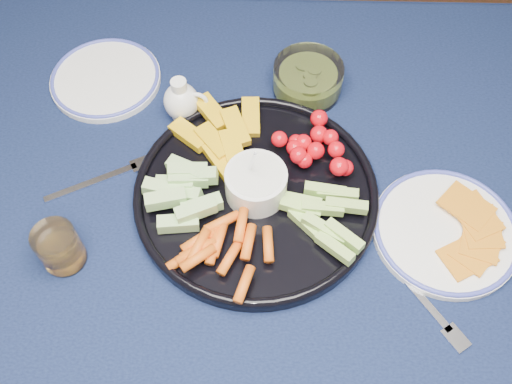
{
  "coord_description": "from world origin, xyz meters",
  "views": [
    {
      "loc": [
        -0.02,
        -0.45,
        1.54
      ],
      "look_at": [
        -0.03,
        0.04,
        0.77
      ],
      "focal_mm": 40.0,
      "sensor_mm": 36.0,
      "label": 1
    }
  ],
  "objects_px": {
    "crudite_platter": "(254,191)",
    "juice_tumbler": "(60,249)",
    "dining_table": "(274,245)",
    "side_plate_extra": "(106,78)",
    "pickle_bowl": "(308,80)",
    "cheese_plate": "(446,230)",
    "creamer_pitcher": "(182,101)"
  },
  "relations": [
    {
      "from": "crudite_platter",
      "to": "cheese_plate",
      "type": "distance_m",
      "value": 0.31
    },
    {
      "from": "pickle_bowl",
      "to": "cheese_plate",
      "type": "height_order",
      "value": "pickle_bowl"
    },
    {
      "from": "dining_table",
      "to": "juice_tumbler",
      "type": "distance_m",
      "value": 0.35
    },
    {
      "from": "juice_tumbler",
      "to": "side_plate_extra",
      "type": "xyz_separation_m",
      "value": [
        0.0,
        0.37,
        -0.02
      ]
    },
    {
      "from": "dining_table",
      "to": "juice_tumbler",
      "type": "bearing_deg",
      "value": -166.56
    },
    {
      "from": "crudite_platter",
      "to": "cheese_plate",
      "type": "height_order",
      "value": "crudite_platter"
    },
    {
      "from": "pickle_bowl",
      "to": "crudite_platter",
      "type": "bearing_deg",
      "value": -110.73
    },
    {
      "from": "dining_table",
      "to": "crudite_platter",
      "type": "distance_m",
      "value": 0.12
    },
    {
      "from": "crudite_platter",
      "to": "creamer_pitcher",
      "type": "xyz_separation_m",
      "value": [
        -0.13,
        0.17,
        0.01
      ]
    },
    {
      "from": "dining_table",
      "to": "juice_tumbler",
      "type": "xyz_separation_m",
      "value": [
        -0.32,
        -0.08,
        0.12
      ]
    },
    {
      "from": "creamer_pitcher",
      "to": "side_plate_extra",
      "type": "height_order",
      "value": "creamer_pitcher"
    },
    {
      "from": "crudite_platter",
      "to": "dining_table",
      "type": "bearing_deg",
      "value": -48.78
    },
    {
      "from": "dining_table",
      "to": "side_plate_extra",
      "type": "bearing_deg",
      "value": 137.71
    },
    {
      "from": "juice_tumbler",
      "to": "pickle_bowl",
      "type": "bearing_deg",
      "value": 43.38
    },
    {
      "from": "cheese_plate",
      "to": "juice_tumbler",
      "type": "relative_size",
      "value": 2.98
    },
    {
      "from": "creamer_pitcher",
      "to": "crudite_platter",
      "type": "bearing_deg",
      "value": -52.94
    },
    {
      "from": "dining_table",
      "to": "pickle_bowl",
      "type": "xyz_separation_m",
      "value": [
        0.06,
        0.28,
        0.11
      ]
    },
    {
      "from": "pickle_bowl",
      "to": "juice_tumbler",
      "type": "relative_size",
      "value": 1.66
    },
    {
      "from": "crudite_platter",
      "to": "pickle_bowl",
      "type": "distance_m",
      "value": 0.26
    },
    {
      "from": "side_plate_extra",
      "to": "cheese_plate",
      "type": "bearing_deg",
      "value": -27.76
    },
    {
      "from": "side_plate_extra",
      "to": "pickle_bowl",
      "type": "bearing_deg",
      "value": -1.68
    },
    {
      "from": "juice_tumbler",
      "to": "creamer_pitcher",
      "type": "bearing_deg",
      "value": 61.89
    },
    {
      "from": "dining_table",
      "to": "side_plate_extra",
      "type": "relative_size",
      "value": 8.13
    },
    {
      "from": "creamer_pitcher",
      "to": "pickle_bowl",
      "type": "height_order",
      "value": "creamer_pitcher"
    },
    {
      "from": "side_plate_extra",
      "to": "crudite_platter",
      "type": "bearing_deg",
      "value": -41.4
    },
    {
      "from": "crudite_platter",
      "to": "juice_tumbler",
      "type": "xyz_separation_m",
      "value": [
        -0.29,
        -0.12,
        0.01
      ]
    },
    {
      "from": "crudite_platter",
      "to": "juice_tumbler",
      "type": "relative_size",
      "value": 5.17
    },
    {
      "from": "creamer_pitcher",
      "to": "cheese_plate",
      "type": "relative_size",
      "value": 0.38
    },
    {
      "from": "juice_tumbler",
      "to": "dining_table",
      "type": "bearing_deg",
      "value": 13.44
    },
    {
      "from": "creamer_pitcher",
      "to": "pickle_bowl",
      "type": "bearing_deg",
      "value": 16.68
    },
    {
      "from": "pickle_bowl",
      "to": "juice_tumbler",
      "type": "xyz_separation_m",
      "value": [
        -0.38,
        -0.36,
        0.01
      ]
    },
    {
      "from": "creamer_pitcher",
      "to": "pickle_bowl",
      "type": "xyz_separation_m",
      "value": [
        0.22,
        0.07,
        -0.01
      ]
    }
  ]
}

